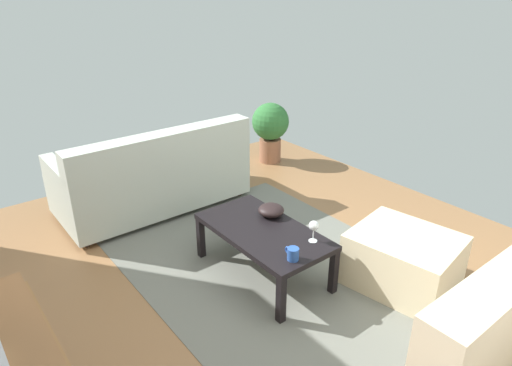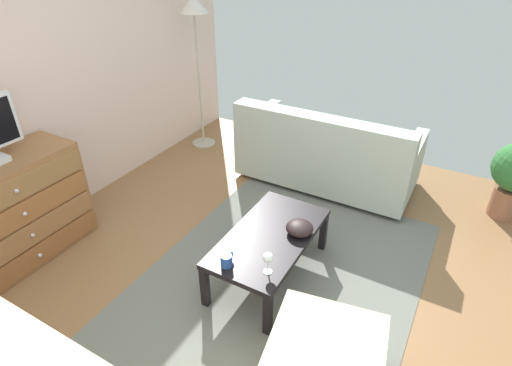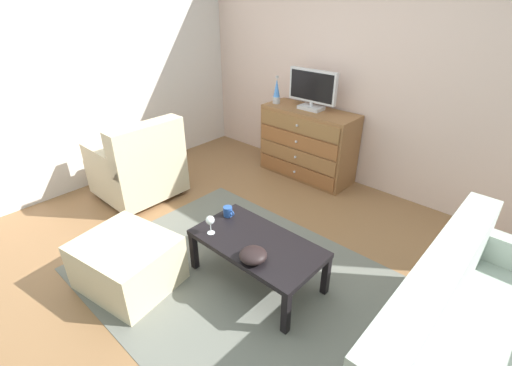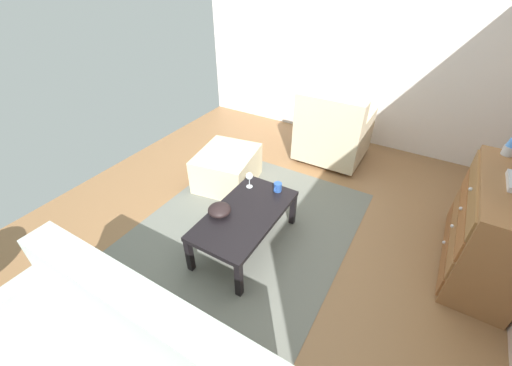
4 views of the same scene
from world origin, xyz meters
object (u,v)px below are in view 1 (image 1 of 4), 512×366
(coffee_table, at_px, (263,234))
(potted_plant, at_px, (270,127))
(bowl_decorative, at_px, (271,210))
(ottoman, at_px, (403,260))
(wine_glass, at_px, (314,226))
(couch_large, at_px, (154,177))
(mug, at_px, (293,254))

(coffee_table, relative_size, potted_plant, 1.42)
(bowl_decorative, relative_size, ottoman, 0.28)
(potted_plant, bearing_deg, wine_glass, 146.85)
(wine_glass, bearing_deg, ottoman, -125.32)
(couch_large, xyz_separation_m, ottoman, (-2.20, -0.84, -0.12))
(wine_glass, height_order, couch_large, couch_large)
(coffee_table, height_order, mug, mug)
(bowl_decorative, xyz_separation_m, potted_plant, (1.62, -1.35, 0.01))
(ottoman, xyz_separation_m, potted_plant, (2.46, -0.82, 0.23))
(coffee_table, bearing_deg, bowl_decorative, -55.06)
(coffee_table, distance_m, wine_glass, 0.41)
(wine_glass, distance_m, bowl_decorative, 0.47)
(bowl_decorative, bearing_deg, coffee_table, 124.94)
(bowl_decorative, height_order, couch_large, couch_large)
(wine_glass, height_order, bowl_decorative, wine_glass)
(couch_large, bearing_deg, potted_plant, -81.04)
(bowl_decorative, relative_size, potted_plant, 0.27)
(ottoman, height_order, potted_plant, potted_plant)
(coffee_table, xyz_separation_m, potted_plant, (1.74, -1.52, 0.10))
(wine_glass, bearing_deg, potted_plant, -33.15)
(bowl_decorative, bearing_deg, potted_plant, -39.77)
(mug, height_order, couch_large, couch_large)
(ottoman, bearing_deg, couch_large, 20.81)
(bowl_decorative, distance_m, couch_large, 1.40)
(wine_glass, xyz_separation_m, couch_large, (1.82, 0.30, -0.17))
(coffee_table, xyz_separation_m, mug, (-0.42, 0.10, 0.09))
(wine_glass, distance_m, potted_plant, 2.49)
(bowl_decorative, xyz_separation_m, ottoman, (-0.84, -0.53, -0.23))
(coffee_table, height_order, wine_glass, wine_glass)
(couch_large, bearing_deg, ottoman, -159.19)
(coffee_table, xyz_separation_m, ottoman, (-0.72, -0.70, -0.14))
(mug, height_order, ottoman, mug)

